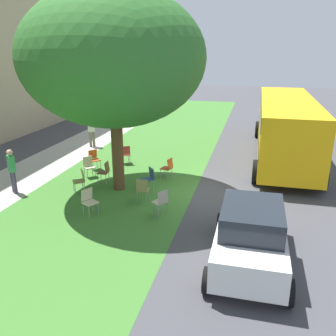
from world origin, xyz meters
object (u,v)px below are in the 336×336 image
at_px(street_tree, 113,59).
at_px(chair_8, 125,153).
at_px(chair_3, 94,158).
at_px(school_bus, 286,122).
at_px(chair_1, 161,201).
at_px(pedestrian_0, 12,169).
at_px(chair_5, 80,179).
at_px(pedestrian_1, 91,130).
at_px(chair_9, 89,200).
at_px(chair_4, 105,171).
at_px(chair_7, 143,189).
at_px(chair_2, 89,165).
at_px(chair_0, 168,167).
at_px(chair_6, 149,177).
at_px(parked_car, 251,234).

relative_size(street_tree, chair_8, 8.21).
distance_m(chair_3, school_bus, 9.29).
relative_size(street_tree, chair_3, 8.21).
xyz_separation_m(chair_1, pedestrian_0, (0.53, 5.84, 0.41)).
height_order(chair_5, pedestrian_1, pedestrian_1).
xyz_separation_m(street_tree, chair_8, (3.00, 0.84, -4.32)).
xyz_separation_m(chair_9, school_bus, (8.25, -6.49, 1.24)).
distance_m(chair_4, chair_5, 1.23).
relative_size(chair_1, chair_9, 1.00).
bearing_deg(chair_1, chair_7, 46.40).
xyz_separation_m(street_tree, pedestrian_0, (-1.31, 3.68, -3.92)).
bearing_deg(school_bus, chair_7, 143.58).
height_order(chair_2, chair_3, same).
height_order(chair_3, chair_9, same).
distance_m(chair_2, chair_7, 3.58).
xyz_separation_m(chair_0, chair_5, (-2.20, 2.84, 0.00)).
bearing_deg(chair_2, chair_1, -125.91).
height_order(chair_5, school_bus, school_bus).
bearing_deg(chair_6, street_tree, 98.77).
xyz_separation_m(chair_3, pedestrian_1, (3.49, 1.74, 0.41)).
bearing_deg(chair_6, chair_1, -153.72).
bearing_deg(parked_car, chair_7, 51.65).
distance_m(chair_0, pedestrian_0, 5.98).
bearing_deg(chair_8, street_tree, -164.42).
height_order(chair_2, parked_car, parked_car).
height_order(chair_1, pedestrian_1, pedestrian_1).
relative_size(chair_0, chair_8, 1.00).
height_order(chair_4, chair_7, same).
distance_m(chair_7, pedestrian_1, 8.13).
bearing_deg(parked_car, chair_6, 43.01).
bearing_deg(chair_1, pedestrian_0, 84.86).
bearing_deg(pedestrian_0, parked_car, -106.92).
distance_m(school_bus, pedestrian_1, 10.10).
distance_m(chair_2, parked_car, 8.37).
bearing_deg(street_tree, pedestrian_1, 34.07).
xyz_separation_m(chair_4, chair_7, (-1.46, -2.06, 0.00)).
bearing_deg(chair_9, parked_car, -107.54).
bearing_deg(school_bus, chair_8, 112.03).
distance_m(chair_1, chair_2, 4.80).
height_order(chair_8, chair_9, same).
xyz_separation_m(chair_0, parked_car, (-5.51, -3.47, 0.32)).
bearing_deg(chair_7, chair_9, 134.02).
distance_m(chair_5, chair_8, 3.68).
bearing_deg(chair_7, school_bus, -36.42).
xyz_separation_m(chair_5, chair_8, (3.65, -0.45, 0.00)).
height_order(chair_8, pedestrian_0, pedestrian_0).
bearing_deg(school_bus, chair_5, 130.63).
height_order(chair_2, chair_5, same).
bearing_deg(pedestrian_1, chair_2, -156.29).
xyz_separation_m(street_tree, chair_7, (-0.99, -1.28, -4.32)).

